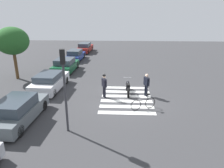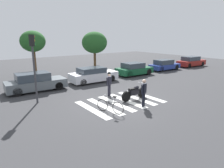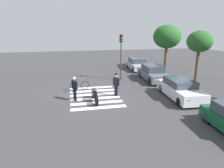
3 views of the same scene
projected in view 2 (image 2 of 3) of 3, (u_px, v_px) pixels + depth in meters
The scene contains 14 objects.
ground_plane at pixel (121, 102), 12.99m from camera, with size 60.00×60.00×0.00m, color #38383A.
police_motorcycle at pixel (134, 93), 13.39m from camera, with size 2.20×0.62×1.07m.
leaning_bicycle at pixel (110, 106), 11.12m from camera, with size 0.72×1.61×1.02m.
officer_on_foot at pixel (144, 91), 11.97m from camera, with size 0.61×0.40×1.70m.
officer_by_motorcycle at pixel (109, 82), 14.09m from camera, with size 0.59×0.41×1.77m.
crosswalk_stripes at pixel (121, 102), 12.98m from camera, with size 4.95×3.59×0.01m.
car_grey_coupe at pixel (35, 82), 15.45m from camera, with size 4.54×2.01×1.44m.
car_white_van at pixel (93, 75), 18.42m from camera, with size 4.48×2.04×1.37m.
car_green_compact at pixel (134, 69), 21.59m from camera, with size 4.05×2.08×1.36m.
car_blue_hatchback at pixel (164, 65), 24.74m from camera, with size 4.14×1.87×1.30m.
car_maroon_wagon at pixel (191, 62), 27.65m from camera, with size 4.55×1.87×1.39m.
traffic_light_pole at pixel (34, 58), 12.14m from camera, with size 0.35×0.29×4.30m.
street_tree_mid at pixel (33, 42), 18.40m from camera, with size 2.29×2.29×4.68m.
street_tree_far at pixel (95, 43), 22.38m from camera, with size 2.84×2.84×4.65m.
Camera 2 is at (-7.88, -9.49, 4.26)m, focal length 31.80 mm.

